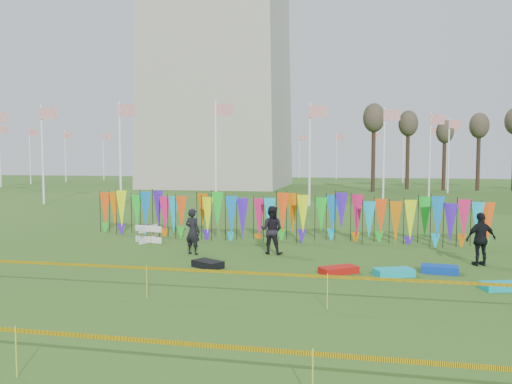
% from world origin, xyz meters
% --- Properties ---
extents(ground, '(160.00, 160.00, 0.00)m').
position_xyz_m(ground, '(0.00, 0.00, 0.00)').
color(ground, '#294E16').
rests_on(ground, ground).
extents(flagpole_ring, '(57.40, 56.16, 8.00)m').
position_xyz_m(flagpole_ring, '(-14.00, 48.00, 4.00)').
color(flagpole_ring, white).
rests_on(flagpole_ring, ground).
extents(banner_row, '(18.64, 0.64, 2.09)m').
position_xyz_m(banner_row, '(0.28, 7.33, 1.21)').
color(banner_row, black).
rests_on(banner_row, ground).
extents(caution_tape_near, '(26.00, 0.02, 0.90)m').
position_xyz_m(caution_tape_near, '(-0.22, -2.75, 0.78)').
color(caution_tape_near, '#FFC705').
rests_on(caution_tape_near, ground).
extents(caution_tape_far, '(26.00, 0.02, 0.90)m').
position_xyz_m(caution_tape_far, '(-0.22, -7.70, 0.78)').
color(caution_tape_far, '#FFC705').
rests_on(caution_tape_far, ground).
extents(box_kite, '(0.70, 0.70, 0.78)m').
position_xyz_m(box_kite, '(-5.35, 5.41, 0.39)').
color(box_kite, red).
rests_on(box_kite, ground).
extents(person_left, '(0.77, 0.66, 1.79)m').
position_xyz_m(person_left, '(-2.59, 3.32, 0.90)').
color(person_left, black).
rests_on(person_left, ground).
extents(person_mid, '(0.98, 0.68, 1.89)m').
position_xyz_m(person_mid, '(0.41, 4.02, 0.94)').
color(person_mid, black).
rests_on(person_mid, ground).
extents(person_right, '(1.24, 0.96, 1.86)m').
position_xyz_m(person_right, '(7.92, 3.39, 0.93)').
color(person_right, black).
rests_on(person_right, ground).
extents(kite_bag_turquoise, '(1.34, 1.02, 0.24)m').
position_xyz_m(kite_bag_turquoise, '(4.85, 1.17, 0.12)').
color(kite_bag_turquoise, '#0CB5C1').
rests_on(kite_bag_turquoise, ground).
extents(kite_bag_blue, '(1.22, 0.74, 0.24)m').
position_xyz_m(kite_bag_blue, '(6.35, 1.92, 0.12)').
color(kite_bag_blue, '#0B38B4').
rests_on(kite_bag_blue, ground).
extents(kite_bag_red, '(1.34, 1.18, 0.23)m').
position_xyz_m(kite_bag_red, '(3.12, 1.18, 0.11)').
color(kite_bag_red, red).
rests_on(kite_bag_red, ground).
extents(kite_bag_black, '(1.21, 1.06, 0.24)m').
position_xyz_m(kite_bag_black, '(-1.31, 1.16, 0.12)').
color(kite_bag_black, black).
rests_on(kite_bag_black, ground).
extents(kite_bag_teal, '(1.24, 0.85, 0.22)m').
position_xyz_m(kite_bag_teal, '(7.77, 0.06, 0.11)').
color(kite_bag_teal, '#0DAAB7').
rests_on(kite_bag_teal, ground).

